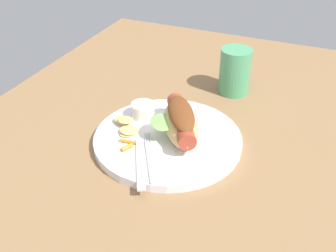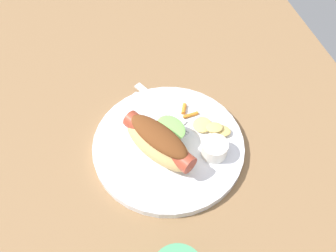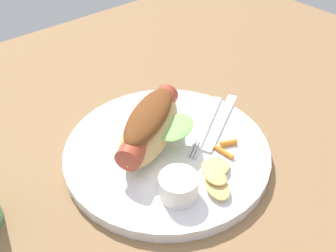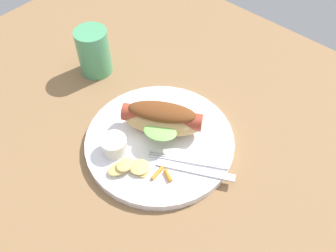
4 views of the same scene
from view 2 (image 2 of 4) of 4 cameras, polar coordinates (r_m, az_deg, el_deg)
name	(u,v)px [view 2 (image 2 of 4)]	position (r cm, az deg, el deg)	size (l,w,h in cm)	color
ground_plane	(152,151)	(73.26, -2.35, -3.66)	(120.00, 90.00, 1.80)	olive
plate	(168,146)	(71.77, 0.05, -2.93)	(27.94, 27.94, 1.60)	white
hot_dog	(159,141)	(67.55, -1.33, -2.30)	(15.92, 12.84, 6.09)	tan
sauce_ramekin	(215,149)	(69.16, 6.88, -3.36)	(4.69, 4.69, 2.99)	white
fork	(158,112)	(75.19, -1.45, 2.05)	(13.05, 8.28, 0.40)	silver
knife	(160,104)	(76.57, -1.19, 3.32)	(13.91, 1.40, 0.36)	silver
chips_pile	(209,127)	(72.73, 6.09, -0.10)	(6.96, 7.53, 1.88)	#DEBE6C
carrot_garnish	(187,112)	(75.10, 2.84, 2.12)	(3.47, 3.18, 0.81)	orange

